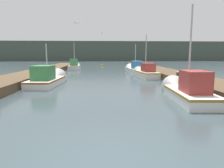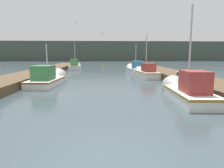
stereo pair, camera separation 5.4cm
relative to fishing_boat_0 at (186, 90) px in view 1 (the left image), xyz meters
The scene contains 13 objects.
ground_plane 6.89m from the fishing_boat_0, 125.49° to the right, with size 200.00×200.00×0.00m.
dock_left 14.80m from the fishing_boat_0, 135.35° to the left, with size 2.89×40.00×0.53m.
dock_right 10.71m from the fishing_boat_0, 76.24° to the left, with size 2.89×40.00×0.53m.
distant_shore_ridge 65.60m from the fishing_boat_0, 93.49° to the left, with size 120.00×16.00×6.56m.
fishing_boat_0 is the anchor object (origin of this frame).
fishing_boat_1 9.42m from the fishing_boat_0, 147.05° to the left, with size 1.97×4.89×3.43m.
fishing_boat_2 9.35m from the fishing_boat_0, 89.61° to the left, with size 1.71×4.56×4.31m.
fishing_boat_3 14.62m from the fishing_boat_0, 90.07° to the left, with size 1.73×6.21×3.80m.
fishing_boat_4 21.49m from the fishing_boat_0, 111.66° to the left, with size 1.54×4.91×4.24m.
mooring_piling_1 4.53m from the fishing_boat_0, 73.26° to the left, with size 0.33×0.33×0.96m.
channel_buoy 29.87m from the fishing_boat_0, 97.45° to the left, with size 0.49×0.49×0.99m.
seagull_lead 16.90m from the fishing_boat_0, 104.43° to the left, with size 0.45×0.49×0.12m.
seagull_1 13.70m from the fishing_boat_0, 120.38° to the left, with size 0.49×0.45×0.12m.
Camera 1 is at (-0.17, -3.75, 2.16)m, focal length 32.00 mm.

